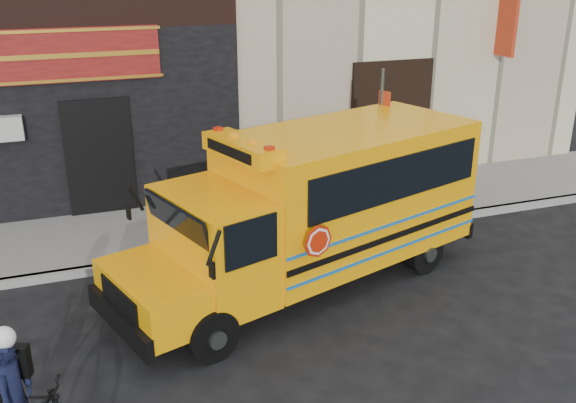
# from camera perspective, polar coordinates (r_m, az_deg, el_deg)

# --- Properties ---
(ground) EXTENTS (120.00, 120.00, 0.00)m
(ground) POSITION_cam_1_polar(r_m,az_deg,el_deg) (11.02, 3.67, -9.31)
(ground) COLOR black
(ground) RESTS_ON ground
(curb) EXTENTS (40.00, 0.20, 0.15)m
(curb) POSITION_cam_1_polar(r_m,az_deg,el_deg) (13.14, -0.81, -3.65)
(curb) COLOR gray
(curb) RESTS_ON ground
(sidewalk) EXTENTS (40.00, 3.00, 0.15)m
(sidewalk) POSITION_cam_1_polar(r_m,az_deg,el_deg) (14.45, -2.75, -1.31)
(sidewalk) COLOR slate
(sidewalk) RESTS_ON ground
(school_bus) EXTENTS (7.22, 4.14, 2.92)m
(school_bus) POSITION_cam_1_polar(r_m,az_deg,el_deg) (11.24, 2.82, -0.11)
(school_bus) COLOR black
(school_bus) RESTS_ON ground
(sign_pole) EXTENTS (0.12, 0.29, 3.46)m
(sign_pole) POSITION_cam_1_polar(r_m,az_deg,el_deg) (13.42, 8.15, 4.98)
(sign_pole) COLOR #373E39
(sign_pole) RESTS_ON ground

